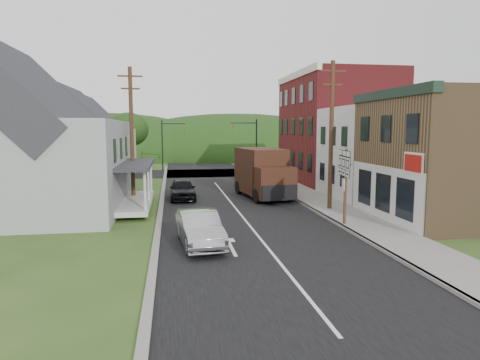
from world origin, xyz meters
name	(u,v)px	position (x,y,z in m)	size (l,w,h in m)	color
ground	(250,227)	(0.00, 0.00, 0.00)	(120.00, 120.00, 0.00)	#2D4719
road	(226,196)	(0.00, 10.00, 0.00)	(9.00, 90.00, 0.02)	black
cross_road	(207,173)	(0.00, 27.00, 0.00)	(60.00, 9.00, 0.02)	black
sidewalk_right	(311,198)	(5.90, 8.00, 0.07)	(2.80, 55.00, 0.15)	slate
curb_right	(292,198)	(4.55, 8.00, 0.07)	(0.20, 55.00, 0.15)	slate
curb_left	(162,202)	(-4.65, 8.00, 0.06)	(0.30, 55.00, 0.12)	slate
storefront_tan	(454,156)	(11.30, 0.00, 3.50)	(8.00, 8.00, 7.00)	brown
storefront_white	(386,153)	(11.30, 7.50, 3.25)	(8.00, 7.00, 6.50)	silver
storefront_red	(336,129)	(11.30, 17.00, 5.00)	(8.00, 12.00, 10.00)	maroon
house_gray	(34,142)	(-12.00, 6.00, 4.23)	(10.20, 12.24, 8.35)	#999C9E
house_blue	(88,144)	(-11.00, 17.00, 3.69)	(7.14, 8.16, 7.28)	#8FB0C3
house_cream	(99,141)	(-11.50, 26.00, 3.69)	(7.14, 8.16, 7.28)	beige
utility_pole_right	(331,134)	(5.60, 3.50, 4.66)	(1.60, 0.26, 9.00)	#472D19
utility_pole_left	(132,134)	(-6.50, 8.00, 4.66)	(1.60, 0.26, 9.00)	#472D19
traffic_signal_right	(250,140)	(4.30, 23.50, 3.76)	(2.87, 0.20, 6.00)	black
traffic_signal_left	(168,139)	(-4.30, 30.50, 3.76)	(2.87, 0.20, 6.00)	black
tree_left_d	(128,130)	(-9.00, 32.00, 4.88)	(4.80, 4.80, 6.94)	#382616
forested_ridge	(194,157)	(0.00, 55.00, 0.00)	(90.00, 30.00, 16.00)	#17330F
silver_sedan	(199,229)	(-2.80, -3.25, 0.75)	(1.58, 4.53, 1.49)	#A4A3A8
dark_sedan	(183,189)	(-3.20, 9.03, 0.74)	(1.75, 4.35, 1.48)	black
delivery_van	(263,173)	(2.58, 8.86, 1.81)	(3.37, 6.66, 3.57)	#33180E
route_sign_cluster	(345,176)	(4.75, -0.71, 2.64)	(0.39, 2.18, 3.84)	#472D19
warning_sign	(331,184)	(5.71, 3.68, 1.65)	(0.11, 0.65, 2.34)	black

